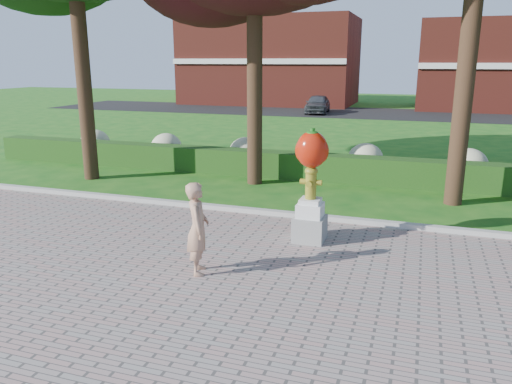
% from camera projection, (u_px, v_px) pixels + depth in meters
% --- Properties ---
extents(ground, '(100.00, 100.00, 0.00)m').
position_uv_depth(ground, '(254.00, 268.00, 8.75)').
color(ground, '#155716').
rests_on(ground, ground).
extents(curb, '(40.00, 0.18, 0.15)m').
position_uv_depth(curb, '(295.00, 216.00, 11.49)').
color(curb, '#ADADA5').
rests_on(curb, ground).
extents(lawn_hedge, '(24.00, 0.70, 0.80)m').
position_uv_depth(lawn_hedge, '(328.00, 168.00, 15.07)').
color(lawn_hedge, '#113E11').
rests_on(lawn_hedge, ground).
extents(hydrangea_row, '(20.10, 1.10, 0.99)m').
position_uv_depth(hydrangea_row, '(352.00, 158.00, 15.78)').
color(hydrangea_row, '#C0C294').
rests_on(hydrangea_row, ground).
extents(street, '(50.00, 8.00, 0.02)m').
position_uv_depth(street, '(384.00, 114.00, 34.44)').
color(street, black).
rests_on(street, ground).
extents(building_left, '(14.00, 8.00, 7.00)m').
position_uv_depth(building_left, '(271.00, 61.00, 42.11)').
color(building_left, maroon).
rests_on(building_left, ground).
extents(building_right, '(12.00, 8.00, 6.40)m').
position_uv_depth(building_right, '(504.00, 66.00, 36.68)').
color(building_right, maroon).
rests_on(building_right, ground).
extents(hydrant_sculpture, '(0.66, 0.62, 2.25)m').
position_uv_depth(hydrant_sculpture, '(311.00, 182.00, 9.73)').
color(hydrant_sculpture, gray).
rests_on(hydrant_sculpture, walkway).
extents(woman, '(0.57, 0.68, 1.58)m').
position_uv_depth(woman, '(198.00, 228.00, 8.30)').
color(woman, tan).
rests_on(woman, walkway).
extents(parked_car, '(1.79, 3.84, 1.27)m').
position_uv_depth(parked_car, '(318.00, 104.00, 34.46)').
color(parked_car, '#404347').
rests_on(parked_car, street).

